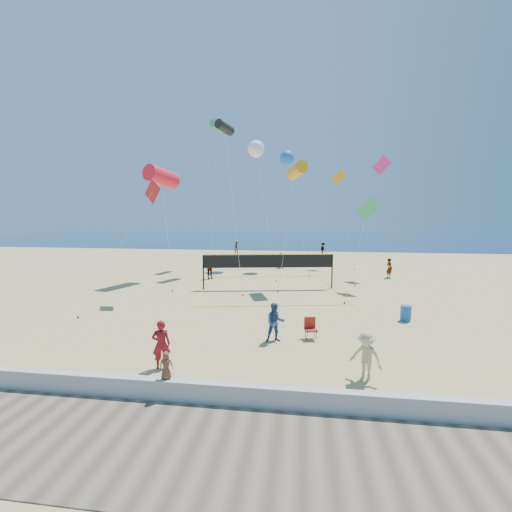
# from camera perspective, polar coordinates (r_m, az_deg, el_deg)

# --- Properties ---
(ground) EXTENTS (120.00, 120.00, 0.00)m
(ground) POSITION_cam_1_polar(r_m,az_deg,el_deg) (13.36, -4.91, -16.61)
(ground) COLOR #D4B677
(ground) RESTS_ON ground
(ocean) EXTENTS (140.00, 50.00, 0.03)m
(ocean) POSITION_cam_1_polar(r_m,az_deg,el_deg) (74.17, 5.63, 2.95)
(ocean) COLOR navy
(ocean) RESTS_ON ground
(seawall) EXTENTS (32.00, 0.30, 0.60)m
(seawall) POSITION_cam_1_polar(r_m,az_deg,el_deg) (10.62, -8.74, -21.48)
(seawall) COLOR #B1B2AD
(seawall) RESTS_ON ground
(boardwalk) EXTENTS (32.00, 3.60, 0.03)m
(boardwalk) POSITION_cam_1_polar(r_m,az_deg,el_deg) (9.17, -12.73, -28.80)
(boardwalk) COLOR #786552
(boardwalk) RESTS_ON ground
(woman) EXTENTS (0.73, 0.60, 1.72)m
(woman) POSITION_cam_1_polar(r_m,az_deg,el_deg) (12.67, -15.52, -14.01)
(woman) COLOR maroon
(woman) RESTS_ON ground
(toddler) EXTENTS (0.43, 0.32, 0.81)m
(toddler) POSITION_cam_1_polar(r_m,az_deg,el_deg) (10.70, -14.75, -17.20)
(toddler) COLOR brown
(toddler) RESTS_ON seawall
(bystander_a) EXTENTS (0.92, 0.79, 1.65)m
(bystander_a) POSITION_cam_1_polar(r_m,az_deg,el_deg) (14.63, 3.22, -10.99)
(bystander_a) COLOR navy
(bystander_a) RESTS_ON ground
(bystander_b) EXTENTS (1.21, 1.08, 1.63)m
(bystander_b) POSITION_cam_1_polar(r_m,az_deg,el_deg) (11.96, 17.88, -15.62)
(bystander_b) COLOR tan
(bystander_b) RESTS_ON ground
(far_person_0) EXTENTS (1.10, 0.87, 1.75)m
(far_person_0) POSITION_cam_1_polar(r_m,az_deg,el_deg) (28.33, -7.75, -2.08)
(far_person_0) COLOR gray
(far_person_0) RESTS_ON ground
(far_person_1) EXTENTS (1.45, 0.67, 1.50)m
(far_person_1) POSITION_cam_1_polar(r_m,az_deg,el_deg) (33.74, 4.12, -0.76)
(far_person_1) COLOR gray
(far_person_1) RESTS_ON ground
(far_person_2) EXTENTS (0.61, 0.72, 1.66)m
(far_person_2) POSITION_cam_1_polar(r_m,az_deg,el_deg) (30.62, 21.33, -1.90)
(far_person_2) COLOR gray
(far_person_2) RESTS_ON ground
(far_person_3) EXTENTS (1.04, 0.92, 1.78)m
(far_person_3) POSITION_cam_1_polar(r_m,az_deg,el_deg) (43.97, -3.17, 1.27)
(far_person_3) COLOR gray
(far_person_3) RESTS_ON ground
(far_person_4) EXTENTS (1.02, 1.15, 1.55)m
(far_person_4) POSITION_cam_1_polar(r_m,az_deg,el_deg) (45.63, 11.10, 1.21)
(far_person_4) COLOR gray
(far_person_4) RESTS_ON ground
(camp_chair) EXTENTS (0.58, 0.69, 1.02)m
(camp_chair) POSITION_cam_1_polar(r_m,az_deg,el_deg) (15.19, 9.05, -11.60)
(camp_chair) COLOR maroon
(camp_chair) RESTS_ON ground
(trash_barrel) EXTENTS (0.57, 0.57, 0.77)m
(trash_barrel) POSITION_cam_1_polar(r_m,az_deg,el_deg) (18.96, 23.69, -8.73)
(trash_barrel) COLOR #175A99
(trash_barrel) RESTS_ON ground
(volleyball_net) EXTENTS (10.90, 10.78, 2.51)m
(volleyball_net) POSITION_cam_1_polar(r_m,az_deg,el_deg) (24.30, 2.06, -1.50)
(volleyball_net) COLOR black
(volleyball_net) RESTS_ON ground
(kite_0) EXTENTS (3.30, 5.67, 9.06)m
(kite_0) POSITION_cam_1_polar(r_m,az_deg,el_deg) (28.56, -15.44, 12.60)
(kite_0) COLOR red
(kite_0) RESTS_ON ground
(kite_1) EXTENTS (3.94, 10.09, 13.43)m
(kite_1) POSITION_cam_1_polar(r_m,az_deg,el_deg) (32.25, -5.24, 20.52)
(kite_1) COLOR black
(kite_1) RESTS_ON ground
(kite_2) EXTENTS (1.99, 2.87, 8.93)m
(kite_2) POSITION_cam_1_polar(r_m,az_deg,el_deg) (24.78, 6.83, 13.96)
(kite_2) COLOR orange
(kite_2) RESTS_ON ground
(kite_3) EXTENTS (3.04, 4.86, 7.50)m
(kite_3) POSITION_cam_1_polar(r_m,az_deg,el_deg) (21.92, -17.38, 9.36)
(kite_3) COLOR red
(kite_3) RESTS_ON ground
(kite_4) EXTENTS (2.74, 4.95, 6.51)m
(kite_4) POSITION_cam_1_polar(r_m,az_deg,el_deg) (25.07, 18.05, 6.88)
(kite_4) COLOR #38B862
(kite_4) RESTS_ON ground
(kite_5) EXTENTS (3.32, 5.21, 10.19)m
(kite_5) POSITION_cam_1_polar(r_m,az_deg,el_deg) (31.04, 20.02, 13.10)
(kite_5) COLOR #E62E8C
(kite_5) RESTS_ON ground
(kite_6) EXTENTS (3.65, 8.52, 12.46)m
(kite_6) POSITION_cam_1_polar(r_m,az_deg,el_deg) (35.09, -0.01, 17.41)
(kite_6) COLOR white
(kite_6) RESTS_ON ground
(kite_7) EXTENTS (3.21, 5.09, 11.35)m
(kite_7) POSITION_cam_1_polar(r_m,az_deg,el_deg) (34.23, 5.14, 15.99)
(kite_7) COLOR blue
(kite_7) RESTS_ON ground
(kite_8) EXTENTS (1.30, 7.03, 14.43)m
(kite_8) POSITION_cam_1_polar(r_m,az_deg,el_deg) (36.41, -6.48, 20.61)
(kite_8) COLOR #38B862
(kite_8) RESTS_ON ground
(kite_9) EXTENTS (2.26, 2.77, 9.73)m
(kite_9) POSITION_cam_1_polar(r_m,az_deg,el_deg) (35.80, 13.78, 11.82)
(kite_9) COLOR orange
(kite_9) RESTS_ON ground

